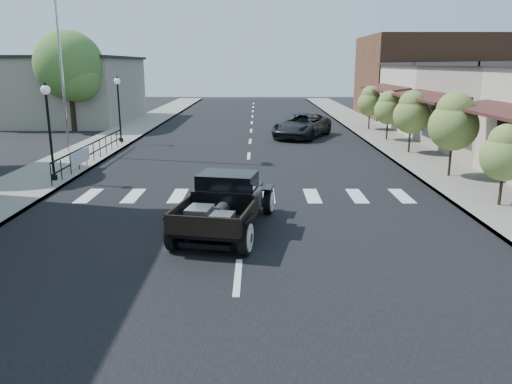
{
  "coord_description": "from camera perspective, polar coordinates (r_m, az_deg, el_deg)",
  "views": [
    {
      "loc": [
        0.43,
        -13.22,
        4.59
      ],
      "look_at": [
        0.4,
        0.75,
        1.0
      ],
      "focal_mm": 35.0,
      "sensor_mm": 36.0,
      "label": 1
    }
  ],
  "objects": [
    {
      "name": "low_building_left",
      "position": [
        44.06,
        -20.75,
        10.78
      ],
      "size": [
        10.0,
        12.0,
        5.0
      ],
      "primitive_type": "cube",
      "color": "gray",
      "rests_on": "ground"
    },
    {
      "name": "ground",
      "position": [
        14.0,
        -1.63,
        -4.73
      ],
      "size": [
        120.0,
        120.0,
        0.0
      ],
      "primitive_type": "plane",
      "color": "black",
      "rests_on": "ground"
    },
    {
      "name": "small_tree_e",
      "position": [
        36.18,
        12.87,
        9.29
      ],
      "size": [
        1.73,
        1.73,
        2.88
      ],
      "primitive_type": null,
      "color": "olive",
      "rests_on": "sidewalk_right"
    },
    {
      "name": "big_tree_far",
      "position": [
        37.54,
        -20.46,
        11.76
      ],
      "size": [
        4.67,
        4.67,
        6.87
      ],
      "primitive_type": null,
      "color": "#456D2E",
      "rests_on": "ground"
    },
    {
      "name": "sidewalk_right",
      "position": [
        29.7,
        15.96,
        5.11
      ],
      "size": [
        3.0,
        80.0,
        0.15
      ],
      "primitive_type": "cube",
      "color": "gray",
      "rests_on": "ground"
    },
    {
      "name": "second_car",
      "position": [
        32.3,
        5.28,
        7.54
      ],
      "size": [
        4.59,
        6.02,
        1.52
      ],
      "primitive_type": "imported",
      "rotation": [
        0.0,
        0.0,
        -0.43
      ],
      "color": "black",
      "rests_on": "ground"
    },
    {
      "name": "storefront_far",
      "position": [
        38.19,
        22.91,
        9.78
      ],
      "size": [
        10.0,
        9.0,
        4.5
      ],
      "primitive_type": "cube",
      "color": "beige",
      "rests_on": "ground"
    },
    {
      "name": "road",
      "position": [
        28.59,
        -0.73,
        5.19
      ],
      "size": [
        14.0,
        80.0,
        0.02
      ],
      "primitive_type": "cube",
      "color": "black",
      "rests_on": "ground"
    },
    {
      "name": "small_tree_b",
      "position": [
        21.7,
        21.53,
        5.98
      ],
      "size": [
        1.96,
        1.96,
        3.27
      ],
      "primitive_type": null,
      "color": "olive",
      "rests_on": "sidewalk_right"
    },
    {
      "name": "banner",
      "position": [
        22.93,
        -19.38,
        3.19
      ],
      "size": [
        0.04,
        2.2,
        0.6
      ],
      "primitive_type": null,
      "color": "silver",
      "rests_on": "sidewalk_left"
    },
    {
      "name": "lamp_post_c",
      "position": [
        30.41,
        -15.38,
        9.11
      ],
      "size": [
        0.36,
        0.36,
        3.8
      ],
      "primitive_type": null,
      "color": "black",
      "rests_on": "sidewalk_left"
    },
    {
      "name": "small_tree_d",
      "position": [
        31.33,
        14.84,
        8.37
      ],
      "size": [
        1.68,
        1.68,
        2.8
      ],
      "primitive_type": null,
      "color": "olive",
      "rests_on": "sidewalk_right"
    },
    {
      "name": "lamp_post_b",
      "position": [
        20.99,
        -22.51,
        6.37
      ],
      "size": [
        0.36,
        0.36,
        3.8
      ],
      "primitive_type": null,
      "color": "black",
      "rests_on": "sidewalk_left"
    },
    {
      "name": "small_tree_c",
      "position": [
        26.95,
        17.27,
        7.55
      ],
      "size": [
        1.82,
        1.82,
        3.04
      ],
      "primitive_type": null,
      "color": "olive",
      "rests_on": "sidewalk_right"
    },
    {
      "name": "hotrod_pickup",
      "position": [
        13.95,
        -3.46,
        -1.22
      ],
      "size": [
        3.15,
        5.18,
        1.68
      ],
      "primitive_type": null,
      "rotation": [
        0.0,
        0.0,
        -0.19
      ],
      "color": "black",
      "rests_on": "ground"
    },
    {
      "name": "road_markings",
      "position": [
        23.67,
        -0.91,
        3.23
      ],
      "size": [
        12.0,
        60.0,
        0.06
      ],
      "primitive_type": null,
      "color": "silver",
      "rests_on": "ground"
    },
    {
      "name": "sidewalk_left",
      "position": [
        29.94,
        -17.29,
        5.09
      ],
      "size": [
        3.0,
        80.0,
        0.15
      ],
      "primitive_type": "cube",
      "color": "gray",
      "rests_on": "ground"
    },
    {
      "name": "railing",
      "position": [
        24.79,
        -18.09,
        4.55
      ],
      "size": [
        0.08,
        10.0,
        1.0
      ],
      "primitive_type": null,
      "color": "black",
      "rests_on": "sidewalk_left"
    },
    {
      "name": "flagpole",
      "position": [
        27.06,
        -21.73,
        17.21
      ],
      "size": [
        0.12,
        0.12,
        12.44
      ],
      "primitive_type": "cylinder",
      "color": "silver",
      "rests_on": "sidewalk_left"
    },
    {
      "name": "small_tree_a",
      "position": [
        17.78,
        26.44,
        2.61
      ],
      "size": [
        1.52,
        1.52,
        2.53
      ],
      "primitive_type": null,
      "color": "olive",
      "rests_on": "sidewalk_right"
    },
    {
      "name": "far_building_right",
      "position": [
        47.68,
        19.01,
        12.34
      ],
      "size": [
        11.0,
        10.0,
        7.0
      ],
      "primitive_type": "cube",
      "color": "brown",
      "rests_on": "ground"
    }
  ]
}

